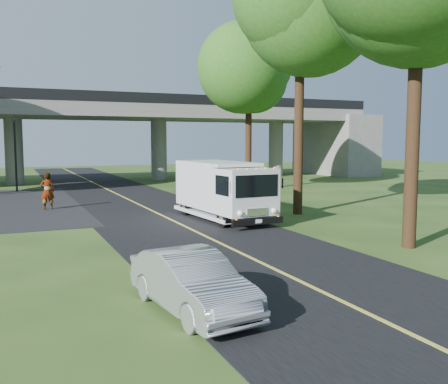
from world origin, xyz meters
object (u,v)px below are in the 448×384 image
step_van (223,188)px  pedestrian (47,191)px  tree_right_mid (306,9)px  tree_right_far (253,71)px  traffic_signal (15,145)px  silver_sedan (192,282)px

step_van → pedestrian: (-6.94, 6.56, -0.45)m
tree_right_mid → pedestrian: (-11.15, 6.58, -8.65)m
tree_right_mid → step_van: 9.22m
tree_right_mid → pedestrian: size_ratio=6.70×
tree_right_far → tree_right_mid: bearing=-104.3°
pedestrian → traffic_signal: bearing=-84.2°
traffic_signal → tree_right_mid: tree_right_mid is taller
tree_right_far → step_van: tree_right_far is taller
step_van → tree_right_mid: bearing=-4.3°
tree_right_mid → step_van: bearing=179.7°
tree_right_far → step_van: size_ratio=1.75×
tree_right_mid → step_van: size_ratio=2.03×
tree_right_far → pedestrian: size_ratio=5.78×
traffic_signal → silver_sedan: bearing=-84.3°
step_van → traffic_signal: bearing=111.5°
step_van → pedestrian: size_ratio=3.30×
tree_right_mid → traffic_signal: bearing=125.9°
tree_right_mid → silver_sedan: tree_right_mid is taller
tree_right_mid → pedestrian: tree_right_mid is taller
silver_sedan → pedestrian: 17.43m
tree_right_far → silver_sedan: (-12.41, -21.78, -7.68)m
silver_sedan → pedestrian: pedestrian is taller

